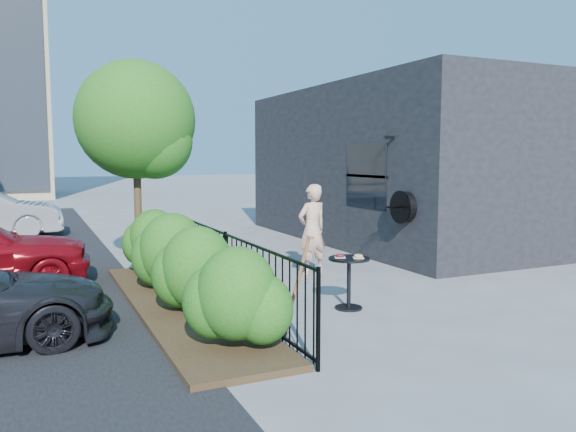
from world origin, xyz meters
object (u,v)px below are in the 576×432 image
cafe_table (349,274)px  shovel (295,293)px  patio_tree (140,127)px  woman (312,230)px

cafe_table → shovel: shovel is taller
cafe_table → shovel: bearing=-145.8°
shovel → patio_tree: bearing=101.9°
patio_tree → woman: patio_tree is taller
cafe_table → woman: bearing=75.5°
patio_tree → woman: (2.88, -1.42, -1.91)m
patio_tree → shovel: bearing=-78.1°
cafe_table → shovel: size_ratio=0.63×
patio_tree → cafe_table: patio_tree is taller
cafe_table → woman: woman is taller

